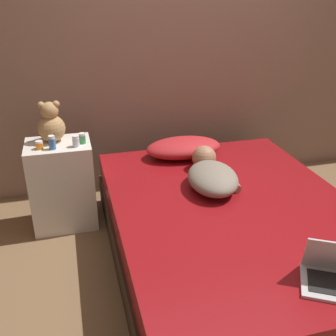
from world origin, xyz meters
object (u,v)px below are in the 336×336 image
person_lying (211,174)px  bottle_green (82,138)px  bottle_blue (52,143)px  teddy_bear (51,124)px  pillow (184,148)px  bottle_orange (39,145)px  bottle_clear (76,141)px

person_lying → bottle_green: bearing=161.7°
bottle_blue → bottle_green: bottle_blue is taller
teddy_bear → bottle_blue: 0.18m
pillow → bottle_orange: bearing=-173.5°
bottle_orange → bottle_blue: size_ratio=0.59×
bottle_green → bottle_clear: size_ratio=0.97×
teddy_bear → bottle_clear: (0.16, -0.15, -0.09)m
pillow → bottle_green: bearing=-173.3°
person_lying → bottle_blue: bottle_blue is taller
teddy_bear → bottle_clear: 0.24m
pillow → bottle_orange: size_ratio=10.38×
pillow → bottle_clear: bottle_clear is taller
pillow → bottle_blue: (-1.00, -0.15, 0.20)m
bottle_green → bottle_orange: bearing=-174.2°
teddy_bear → bottle_blue: (-0.00, -0.16, -0.08)m
bottle_orange → bottle_blue: (0.09, -0.03, 0.02)m
pillow → bottle_clear: (-0.84, -0.14, 0.19)m
bottle_clear → bottle_blue: bearing=-177.7°
pillow → teddy_bear: (-1.00, 0.01, 0.28)m
bottle_blue → bottle_clear: bearing=2.3°
pillow → bottle_clear: bearing=-170.3°
person_lying → bottle_green: bottle_green is taller
bottle_green → bottle_clear: (-0.05, -0.05, 0.00)m
bottle_clear → bottle_green: bearing=46.5°
bottle_clear → pillow: bearing=9.7°
pillow → person_lying: size_ratio=0.90×
teddy_bear → bottle_green: (0.21, -0.10, -0.09)m
bottle_orange → bottle_clear: bottle_clear is taller
pillow → bottle_green: 0.82m
bottle_orange → bottle_blue: bottle_blue is taller
teddy_bear → bottle_orange: teddy_bear is taller
pillow → bottle_green: bottle_green is taller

